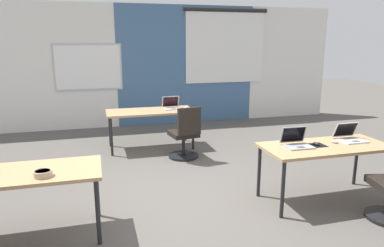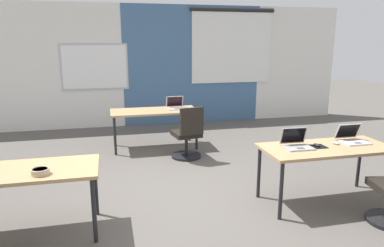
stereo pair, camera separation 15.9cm
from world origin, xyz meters
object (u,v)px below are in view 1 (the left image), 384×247
at_px(snack_bowl, 43,173).
at_px(laptop_near_right_end, 350,137).
at_px(desk_far_center, 150,114).
at_px(mouse_near_right_inner, 316,144).
at_px(laptop_far_right, 172,106).
at_px(desk_near_left, 18,178).
at_px(mouse_near_right_end, 334,142).
at_px(mouse_far_right, 186,108).
at_px(laptop_near_right_inner, 297,142).
at_px(chair_far_right, 185,137).
at_px(desk_near_right, 325,150).

bearing_deg(snack_bowl, laptop_near_right_end, 4.34).
relative_size(desk_far_center, mouse_near_right_inner, 14.93).
bearing_deg(desk_far_center, laptop_far_right, 8.64).
bearing_deg(desk_far_center, desk_near_left, -122.01).
height_order(laptop_far_right, mouse_near_right_end, laptop_far_right).
xyz_separation_m(laptop_near_right_end, snack_bowl, (-3.67, -0.28, -0.01)).
bearing_deg(mouse_near_right_end, mouse_far_right, 114.02).
relative_size(mouse_far_right, mouse_near_right_inner, 1.02).
bearing_deg(desk_near_left, laptop_near_right_inner, 1.05).
bearing_deg(mouse_far_right, mouse_near_right_end, -65.98).
bearing_deg(mouse_near_right_inner, laptop_near_right_end, 8.02).
distance_m(desk_far_center, chair_far_right, 0.94).
height_order(desk_far_center, laptop_near_right_inner, laptop_near_right_inner).
height_order(desk_near_right, desk_far_center, same).
height_order(desk_near_left, mouse_near_right_end, mouse_near_right_end).
distance_m(mouse_near_right_end, snack_bowl, 3.41).
height_order(laptop_near_right_inner, mouse_near_right_inner, laptop_near_right_inner).
height_order(desk_near_right, mouse_near_right_end, mouse_near_right_end).
bearing_deg(desk_far_center, mouse_far_right, 1.58).
distance_m(desk_far_center, laptop_near_right_inner, 3.07).
distance_m(desk_far_center, mouse_near_right_inner, 3.22).
height_order(laptop_far_right, laptop_near_right_end, laptop_far_right).
bearing_deg(mouse_far_right, snack_bowl, -126.00).
relative_size(laptop_near_right_inner, mouse_near_right_inner, 3.16).
distance_m(mouse_near_right_end, laptop_near_right_inner, 0.54).
bearing_deg(mouse_near_right_end, snack_bowl, -176.02).
distance_m(laptop_near_right_end, mouse_near_right_inner, 0.56).
xyz_separation_m(desk_near_right, snack_bowl, (-3.24, -0.18, 0.10)).
bearing_deg(desk_near_left, mouse_near_right_end, 0.94).
bearing_deg(laptop_far_right, snack_bowl, -124.40).
bearing_deg(laptop_near_right_end, desk_near_left, -178.37).
bearing_deg(mouse_far_right, chair_far_right, -105.65).
distance_m(desk_near_right, snack_bowl, 3.25).
relative_size(chair_far_right, snack_bowl, 5.18).
bearing_deg(desk_far_center, laptop_near_right_end, -51.03).
height_order(laptop_near_right_end, laptop_near_right_inner, laptop_near_right_inner).
bearing_deg(mouse_far_right, desk_near_right, -69.35).
xyz_separation_m(desk_near_left, mouse_far_right, (2.44, 2.82, 0.08)).
bearing_deg(desk_far_center, laptop_near_right_inner, -63.41).
height_order(desk_near_right, mouse_far_right, mouse_far_right).
bearing_deg(laptop_near_right_inner, desk_near_right, -7.03).
height_order(mouse_near_right_end, mouse_near_right_inner, mouse_near_right_inner).
relative_size(mouse_far_right, laptop_near_right_inner, 0.32).
distance_m(chair_far_right, laptop_near_right_end, 2.61).
height_order(laptop_near_right_end, mouse_near_right_inner, laptop_near_right_end).
relative_size(desk_far_center, chair_far_right, 1.74).
bearing_deg(laptop_far_right, desk_far_center, -173.62).
bearing_deg(laptop_near_right_end, mouse_far_right, 118.97).
xyz_separation_m(desk_near_right, laptop_near_right_inner, (-0.38, 0.06, 0.11)).
xyz_separation_m(mouse_far_right, laptop_near_right_inner, (0.69, -2.76, 0.03)).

